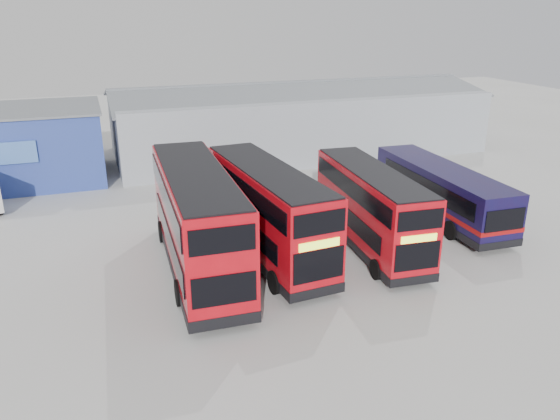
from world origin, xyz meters
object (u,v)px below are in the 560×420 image
(office_block, at_px, (11,146))
(maintenance_shed, at_px, (296,120))
(single_decker_blue, at_px, (440,193))
(double_decker_left, at_px, (198,223))
(double_decker_centre, at_px, (268,213))
(double_decker_right, at_px, (371,210))

(office_block, relative_size, maintenance_shed, 0.40)
(office_block, distance_m, single_decker_blue, 28.84)
(office_block, relative_size, double_decker_left, 1.06)
(maintenance_shed, height_order, double_decker_centre, maintenance_shed)
(double_decker_left, height_order, single_decker_blue, double_decker_left)
(maintenance_shed, height_order, double_decker_right, maintenance_shed)
(double_decker_centre, height_order, single_decker_blue, double_decker_centre)
(double_decker_centre, xyz_separation_m, double_decker_right, (5.17, -0.78, -0.19))
(double_decker_centre, distance_m, single_decker_blue, 11.24)
(maintenance_shed, bearing_deg, double_decker_centre, -114.76)
(office_block, bearing_deg, single_decker_blue, -33.69)
(office_block, bearing_deg, double_decker_centre, -53.96)
(office_block, bearing_deg, maintenance_shed, 5.21)
(maintenance_shed, distance_m, single_decker_blue, 18.14)
(double_decker_left, xyz_separation_m, double_decker_right, (8.67, -0.22, -0.37))
(single_decker_blue, bearing_deg, double_decker_centre, 11.28)
(double_decker_centre, height_order, double_decker_right, double_decker_centre)
(single_decker_blue, bearing_deg, office_block, -31.33)
(office_block, relative_size, single_decker_blue, 1.09)
(maintenance_shed, bearing_deg, office_block, -174.79)
(double_decker_left, xyz_separation_m, double_decker_centre, (3.50, 0.55, -0.18))
(double_decker_right, distance_m, single_decker_blue, 6.45)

